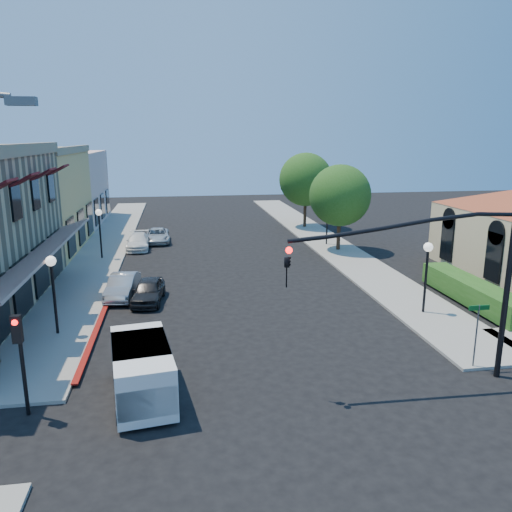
{
  "coord_description": "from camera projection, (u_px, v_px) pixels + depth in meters",
  "views": [
    {
      "loc": [
        -3.22,
        -13.41,
        8.44
      ],
      "look_at": [
        0.66,
        10.61,
        2.6
      ],
      "focal_mm": 35.0,
      "sensor_mm": 36.0,
      "label": 1
    }
  ],
  "objects": [
    {
      "name": "sidewalk_right",
      "position": [
        319.0,
        237.0,
        42.6
      ],
      "size": [
        3.5,
        50.0,
        0.12
      ],
      "primitive_type": "cube",
      "color": "gray",
      "rests_on": "ground"
    },
    {
      "name": "lamppost_left_far",
      "position": [
        99.0,
        221.0,
        34.5
      ],
      "size": [
        0.44,
        0.44,
        3.57
      ],
      "color": "black",
      "rests_on": "ground"
    },
    {
      "name": "signal_mast_arm",
      "position": [
        452.0,
        270.0,
        16.73
      ],
      "size": [
        8.01,
        0.39,
        6.0
      ],
      "color": "black",
      "rests_on": "ground"
    },
    {
      "name": "secondary_signal",
      "position": [
        20.0,
        347.0,
        14.91
      ],
      "size": [
        0.28,
        0.42,
        3.32
      ],
      "color": "black",
      "rests_on": "ground"
    },
    {
      "name": "hedge",
      "position": [
        471.0,
        304.0,
        25.79
      ],
      "size": [
        1.4,
        8.0,
        1.1
      ],
      "primitive_type": "cube",
      "color": "#235117",
      "rests_on": "ground"
    },
    {
      "name": "lamppost_left_near",
      "position": [
        52.0,
        275.0,
        21.06
      ],
      "size": [
        0.44,
        0.44,
        3.57
      ],
      "color": "black",
      "rests_on": "ground"
    },
    {
      "name": "sidewalk_left",
      "position": [
        107.0,
        244.0,
        39.89
      ],
      "size": [
        3.5,
        50.0,
        0.12
      ],
      "primitive_type": "cube",
      "color": "gray",
      "rests_on": "ground"
    },
    {
      "name": "white_van",
      "position": [
        142.0,
        369.0,
        16.27
      ],
      "size": [
        2.35,
        4.35,
        1.84
      ],
      "color": "silver",
      "rests_on": "ground"
    },
    {
      "name": "street_tree_b",
      "position": [
        306.0,
        180.0,
        46.36
      ],
      "size": [
        4.94,
        4.94,
        7.02
      ],
      "color": "#341F14",
      "rests_on": "ground"
    },
    {
      "name": "pink_stucco_building",
      "position": [
        48.0,
        189.0,
        48.6
      ],
      "size": [
        10.0,
        12.0,
        7.0
      ],
      "primitive_type": "cube",
      "color": "beige",
      "rests_on": "ground"
    },
    {
      "name": "parked_car_b",
      "position": [
        123.0,
        286.0,
        26.71
      ],
      "size": [
        1.73,
        3.91,
        1.25
      ],
      "primitive_type": "imported",
      "rotation": [
        0.0,
        0.0,
        -0.11
      ],
      "color": "#ACAEB1",
      "rests_on": "ground"
    },
    {
      "name": "parked_car_a",
      "position": [
        148.0,
        291.0,
        25.97
      ],
      "size": [
        1.85,
        3.76,
        1.23
      ],
      "primitive_type": "imported",
      "rotation": [
        0.0,
        0.0,
        -0.11
      ],
      "color": "black",
      "rests_on": "ground"
    },
    {
      "name": "lamppost_right_near",
      "position": [
        427.0,
        260.0,
        23.7
      ],
      "size": [
        0.44,
        0.44,
        3.57
      ],
      "color": "black",
      "rests_on": "ground"
    },
    {
      "name": "parked_car_d",
      "position": [
        157.0,
        236.0,
        40.71
      ],
      "size": [
        2.04,
        4.15,
        1.13
      ],
      "primitive_type": "imported",
      "rotation": [
        0.0,
        0.0,
        0.04
      ],
      "color": "silver",
      "rests_on": "ground"
    },
    {
      "name": "parked_car_c",
      "position": [
        138.0,
        242.0,
        38.24
      ],
      "size": [
        1.69,
        4.09,
        1.18
      ],
      "primitive_type": "imported",
      "rotation": [
        0.0,
        0.0,
        0.01
      ],
      "color": "white",
      "rests_on": "ground"
    },
    {
      "name": "street_tree_a",
      "position": [
        340.0,
        196.0,
        36.84
      ],
      "size": [
        4.56,
        4.56,
        6.48
      ],
      "color": "#341F14",
      "rests_on": "ground"
    },
    {
      "name": "curb_red_strip",
      "position": [
        96.0,
        333.0,
        21.95
      ],
      "size": [
        0.25,
        10.0,
        0.06
      ],
      "primitive_type": "cube",
      "color": "maroon",
      "rests_on": "ground"
    },
    {
      "name": "yellow_stucco_building",
      "position": [
        8.0,
        201.0,
        37.01
      ],
      "size": [
        10.0,
        12.0,
        7.6
      ],
      "primitive_type": "cube",
      "color": "#E9BF69",
      "rests_on": "ground"
    },
    {
      "name": "ground",
      "position": [
        290.0,
        418.0,
        15.34
      ],
      "size": [
        120.0,
        120.0,
        0.0
      ],
      "primitive_type": "plane",
      "color": "black",
      "rests_on": "ground"
    },
    {
      "name": "street_name_sign",
      "position": [
        477.0,
        326.0,
        18.22
      ],
      "size": [
        0.8,
        0.06,
        2.5
      ],
      "color": "#595B5E",
      "rests_on": "ground"
    },
    {
      "name": "lamppost_right_far",
      "position": [
        327.0,
        211.0,
        39.06
      ],
      "size": [
        0.44,
        0.44,
        3.57
      ],
      "color": "black",
      "rests_on": "ground"
    }
  ]
}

